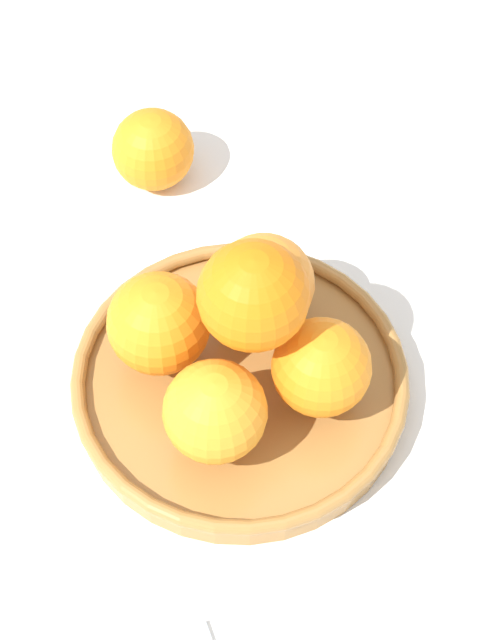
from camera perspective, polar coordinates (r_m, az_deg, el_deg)
ground_plane at (r=0.88m, az=0.00°, el=-3.92°), size 4.00×4.00×0.00m
fruit_bowl at (r=0.87m, az=0.00°, el=-3.38°), size 0.27×0.27×0.03m
orange_pile at (r=0.81m, az=0.02°, el=-0.63°), size 0.20×0.21×0.15m
stray_orange at (r=1.00m, az=-4.66°, el=9.05°), size 0.08×0.08×0.08m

